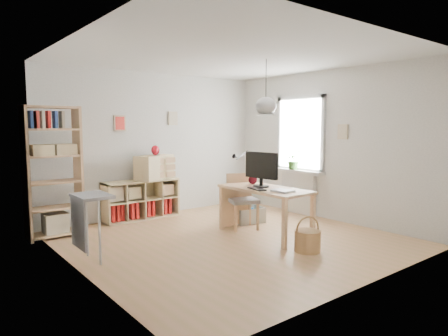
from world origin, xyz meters
TOP-DOWN VIEW (x-y plane):
  - ground at (0.00, 0.00)m, footprint 4.50×4.50m
  - room_shell at (0.55, -0.15)m, footprint 4.50×4.50m
  - window_unit at (2.23, 0.60)m, footprint 0.07×1.16m
  - radiator at (2.19, 0.60)m, footprint 0.10×0.80m
  - windowsill at (2.14, 0.60)m, footprint 0.22×1.20m
  - desk at (0.55, -0.15)m, footprint 0.70×1.50m
  - cube_shelf at (-0.47, 2.08)m, footprint 1.40×0.38m
  - tall_bookshelf at (-2.04, 1.80)m, footprint 0.80×0.38m
  - side_table at (-2.04, 0.35)m, footprint 0.40×0.55m
  - chair at (0.58, 0.43)m, footprint 0.58×0.58m
  - wicker_basket at (0.44, -1.10)m, footprint 0.35×0.35m
  - storage_chest at (0.92, 0.68)m, footprint 0.60×0.66m
  - monitor at (0.56, -0.05)m, footprint 0.25×0.63m
  - keyboard at (0.34, -0.19)m, footprint 0.22×0.39m
  - task_lamp at (0.59, 0.46)m, footprint 0.47×0.17m
  - yarn_ball at (0.66, 0.25)m, footprint 0.15×0.15m
  - paper_tray at (0.49, -0.58)m, footprint 0.23×0.29m
  - drawer_chest at (-0.17, 2.04)m, footprint 0.85×0.64m
  - red_vase at (-0.15, 2.04)m, footprint 0.15×0.15m
  - potted_plant at (2.12, 0.69)m, footprint 0.37×0.34m

SIDE VIEW (x-z plane):
  - ground at x=0.00m, z-range 0.00..0.00m
  - wicker_basket at x=0.44m, z-range -0.09..0.40m
  - storage_chest at x=0.92m, z-range -0.10..0.46m
  - cube_shelf at x=-0.47m, z-range -0.06..0.66m
  - radiator at x=2.19m, z-range 0.00..0.80m
  - chair at x=0.58m, z-range 0.06..0.97m
  - desk at x=0.55m, z-range 0.28..1.03m
  - side_table at x=-2.04m, z-range 0.24..1.09m
  - keyboard at x=0.34m, z-range 0.75..0.77m
  - paper_tray at x=0.49m, z-range 0.75..0.78m
  - yarn_ball at x=0.66m, z-range 0.75..0.90m
  - windowsill at x=2.14m, z-range 0.80..0.86m
  - drawer_chest at x=-0.17m, z-range 0.72..1.16m
  - potted_plant at x=2.12m, z-range 0.86..1.22m
  - monitor at x=0.56m, z-range 0.78..1.33m
  - tall_bookshelf at x=-2.04m, z-range 0.09..2.09m
  - task_lamp at x=0.59m, z-range 0.84..1.34m
  - red_vase at x=-0.15m, z-range 1.16..1.34m
  - window_unit at x=2.23m, z-range 0.82..2.28m
  - room_shell at x=0.55m, z-range -0.25..4.25m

